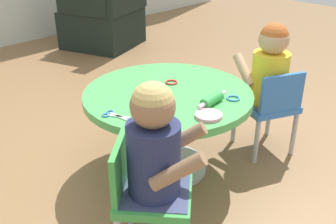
{
  "coord_description": "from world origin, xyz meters",
  "views": [
    {
      "loc": [
        -1.36,
        -1.35,
        1.32
      ],
      "look_at": [
        0.0,
        0.0,
        0.36
      ],
      "focal_mm": 42.49,
      "sensor_mm": 36.0,
      "label": 1
    }
  ],
  "objects_px": {
    "rolling_pin": "(212,100)",
    "craft_table": "(168,111)",
    "child_chair_right": "(269,106)",
    "seated_child_right": "(270,67)",
    "seated_child_left": "(155,145)",
    "armchair_dark": "(106,18)",
    "craft_scissors": "(113,115)",
    "child_chair_left": "(146,192)"
  },
  "relations": [
    {
      "from": "rolling_pin",
      "to": "craft_table",
      "type": "bearing_deg",
      "value": 99.17
    },
    {
      "from": "child_chair_right",
      "to": "seated_child_right",
      "type": "height_order",
      "value": "seated_child_right"
    },
    {
      "from": "craft_table",
      "to": "seated_child_left",
      "type": "xyz_separation_m",
      "value": [
        -0.48,
        -0.41,
        0.16
      ]
    },
    {
      "from": "child_chair_right",
      "to": "armchair_dark",
      "type": "relative_size",
      "value": 0.59
    },
    {
      "from": "seated_child_right",
      "to": "armchair_dark",
      "type": "distance_m",
      "value": 2.5
    },
    {
      "from": "craft_table",
      "to": "armchair_dark",
      "type": "relative_size",
      "value": 0.98
    },
    {
      "from": "craft_table",
      "to": "craft_scissors",
      "type": "bearing_deg",
      "value": -178.22
    },
    {
      "from": "craft_scissors",
      "to": "rolling_pin",
      "type": "bearing_deg",
      "value": -30.72
    },
    {
      "from": "craft_table",
      "to": "craft_scissors",
      "type": "relative_size",
      "value": 6.32
    },
    {
      "from": "child_chair_right",
      "to": "seated_child_right",
      "type": "xyz_separation_m",
      "value": [
        0.02,
        0.04,
        0.23
      ]
    },
    {
      "from": "craft_table",
      "to": "rolling_pin",
      "type": "xyz_separation_m",
      "value": [
        0.04,
        -0.26,
        0.14
      ]
    },
    {
      "from": "armchair_dark",
      "to": "child_chair_right",
      "type": "bearing_deg",
      "value": -105.08
    },
    {
      "from": "seated_child_left",
      "to": "armchair_dark",
      "type": "bearing_deg",
      "value": 56.43
    },
    {
      "from": "seated_child_left",
      "to": "rolling_pin",
      "type": "height_order",
      "value": "seated_child_left"
    },
    {
      "from": "child_chair_left",
      "to": "seated_child_right",
      "type": "xyz_separation_m",
      "value": [
        1.08,
        0.12,
        0.23
      ]
    },
    {
      "from": "seated_child_left",
      "to": "seated_child_right",
      "type": "xyz_separation_m",
      "value": [
        1.05,
        0.15,
        0.0
      ]
    },
    {
      "from": "armchair_dark",
      "to": "rolling_pin",
      "type": "distance_m",
      "value": 2.69
    },
    {
      "from": "craft_scissors",
      "to": "child_chair_left",
      "type": "bearing_deg",
      "value": -109.43
    },
    {
      "from": "seated_child_left",
      "to": "rolling_pin",
      "type": "xyz_separation_m",
      "value": [
        0.52,
        0.14,
        -0.03
      ]
    },
    {
      "from": "armchair_dark",
      "to": "craft_scissors",
      "type": "bearing_deg",
      "value": -126.39
    },
    {
      "from": "craft_scissors",
      "to": "child_chair_right",
      "type": "bearing_deg",
      "value": -16.52
    },
    {
      "from": "rolling_pin",
      "to": "craft_scissors",
      "type": "xyz_separation_m",
      "value": [
        -0.42,
        0.25,
        -0.02
      ]
    },
    {
      "from": "child_chair_left",
      "to": "child_chair_right",
      "type": "bearing_deg",
      "value": 4.58
    },
    {
      "from": "seated_child_right",
      "to": "armchair_dark",
      "type": "bearing_deg",
      "value": 75.07
    },
    {
      "from": "child_chair_left",
      "to": "rolling_pin",
      "type": "bearing_deg",
      "value": 11.7
    },
    {
      "from": "child_chair_right",
      "to": "craft_scissors",
      "type": "bearing_deg",
      "value": 163.48
    },
    {
      "from": "craft_scissors",
      "to": "seated_child_left",
      "type": "bearing_deg",
      "value": -104.6
    },
    {
      "from": "child_chair_right",
      "to": "rolling_pin",
      "type": "height_order",
      "value": "child_chair_right"
    },
    {
      "from": "armchair_dark",
      "to": "seated_child_right",
      "type": "bearing_deg",
      "value": -104.93
    },
    {
      "from": "child_chair_left",
      "to": "child_chair_right",
      "type": "xyz_separation_m",
      "value": [
        1.06,
        0.09,
        0.0
      ]
    },
    {
      "from": "craft_table",
      "to": "armchair_dark",
      "type": "bearing_deg",
      "value": 60.52
    },
    {
      "from": "rolling_pin",
      "to": "seated_child_left",
      "type": "bearing_deg",
      "value": -164.57
    },
    {
      "from": "seated_child_right",
      "to": "rolling_pin",
      "type": "height_order",
      "value": "seated_child_right"
    },
    {
      "from": "craft_scissors",
      "to": "armchair_dark",
      "type": "bearing_deg",
      "value": 53.61
    },
    {
      "from": "seated_child_right",
      "to": "craft_scissors",
      "type": "relative_size",
      "value": 3.6
    },
    {
      "from": "child_chair_left",
      "to": "child_chair_right",
      "type": "distance_m",
      "value": 1.07
    },
    {
      "from": "craft_table",
      "to": "child_chair_left",
      "type": "distance_m",
      "value": 0.63
    },
    {
      "from": "child_chair_left",
      "to": "rolling_pin",
      "type": "xyz_separation_m",
      "value": [
        0.55,
        0.11,
        0.2
      ]
    },
    {
      "from": "child_chair_right",
      "to": "seated_child_right",
      "type": "bearing_deg",
      "value": 65.78
    },
    {
      "from": "seated_child_left",
      "to": "rolling_pin",
      "type": "relative_size",
      "value": 2.21
    },
    {
      "from": "seated_child_right",
      "to": "rolling_pin",
      "type": "distance_m",
      "value": 0.53
    },
    {
      "from": "craft_table",
      "to": "seated_child_left",
      "type": "relative_size",
      "value": 1.76
    }
  ]
}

